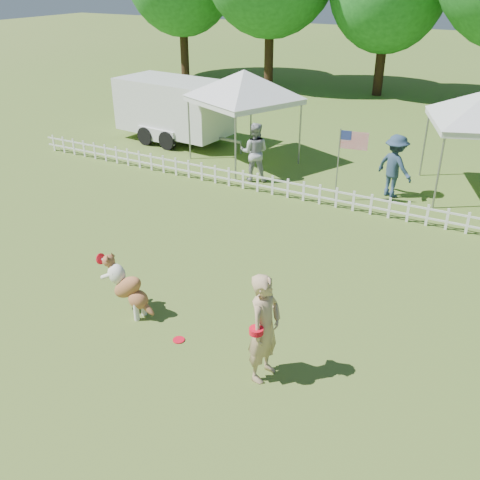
{
  "coord_description": "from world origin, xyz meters",
  "views": [
    {
      "loc": [
        4.6,
        -6.55,
        6.07
      ],
      "look_at": [
        -0.11,
        2.0,
        1.1
      ],
      "focal_mm": 40.0,
      "sensor_mm": 36.0,
      "label": 1
    }
  ],
  "objects": [
    {
      "name": "spectator_b",
      "position": [
        1.4,
        8.63,
        0.93
      ],
      "size": [
        1.38,
        1.17,
        1.86
      ],
      "primitive_type": "imported",
      "rotation": [
        0.0,
        0.0,
        2.66
      ],
      "color": "#273B53",
      "rests_on": "ground"
    },
    {
      "name": "frisbee_on_turf",
      "position": [
        -0.18,
        -0.2,
        0.01
      ],
      "size": [
        0.23,
        0.23,
        0.02
      ],
      "primitive_type": "cylinder",
      "rotation": [
        0.0,
        0.0,
        -0.05
      ],
      "color": "red",
      "rests_on": "ground"
    },
    {
      "name": "handler",
      "position": [
        1.59,
        -0.28,
        0.96
      ],
      "size": [
        0.52,
        0.74,
        1.92
      ],
      "primitive_type": "imported",
      "rotation": [
        0.0,
        0.0,
        1.49
      ],
      "color": "tan",
      "rests_on": "ground"
    },
    {
      "name": "picket_fence",
      "position": [
        0.0,
        7.0,
        0.3
      ],
      "size": [
        22.0,
        0.08,
        0.6
      ],
      "primitive_type": null,
      "color": "white",
      "rests_on": "ground"
    },
    {
      "name": "canopy_tent_left",
      "position": [
        -3.99,
        9.35,
        1.53
      ],
      "size": [
        3.92,
        3.92,
        3.06
      ],
      "primitive_type": null,
      "rotation": [
        0.0,
        0.0,
        -0.43
      ],
      "color": "silver",
      "rests_on": "ground"
    },
    {
      "name": "dog",
      "position": [
        -1.5,
        0.07,
        0.6
      ],
      "size": [
        1.17,
        0.44,
        1.19
      ],
      "primitive_type": null,
      "rotation": [
        0.0,
        0.0,
        -0.05
      ],
      "color": "brown",
      "rests_on": "ground"
    },
    {
      "name": "cargo_trailer",
      "position": [
        -7.58,
        10.32,
        1.2
      ],
      "size": [
        5.63,
        2.89,
        2.39
      ],
      "primitive_type": null,
      "rotation": [
        0.0,
        0.0,
        -0.09
      ],
      "color": "white",
      "rests_on": "ground"
    },
    {
      "name": "flag_pole",
      "position": [
        0.06,
        7.46,
        1.07
      ],
      "size": [
        0.83,
        0.21,
        2.14
      ],
      "primitive_type": null,
      "rotation": [
        0.0,
        0.0,
        0.15
      ],
      "color": "gray",
      "rests_on": "ground"
    },
    {
      "name": "ground",
      "position": [
        0.0,
        0.0,
        0.0
      ],
      "size": [
        120.0,
        120.0,
        0.0
      ],
      "primitive_type": "plane",
      "color": "#456C22",
      "rests_on": "ground"
    },
    {
      "name": "spectator_a",
      "position": [
        -2.8,
        7.85,
        0.93
      ],
      "size": [
        1.08,
        0.96,
        1.86
      ],
      "primitive_type": "imported",
      "rotation": [
        0.0,
        0.0,
        3.47
      ],
      "color": "#A8A9AD",
      "rests_on": "ground"
    }
  ]
}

